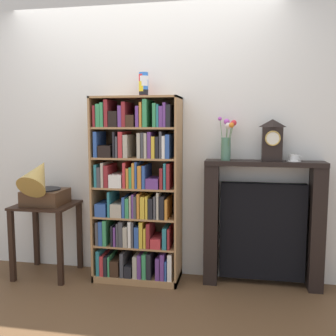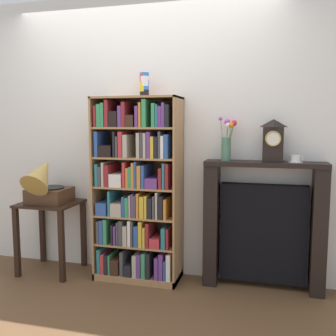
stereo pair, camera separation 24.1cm
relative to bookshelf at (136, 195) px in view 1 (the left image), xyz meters
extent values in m
cube|color=brown|center=(0.00, -0.08, -0.79)|extent=(7.43, 6.40, 0.02)
cube|color=silver|center=(0.13, 0.23, 0.52)|extent=(4.43, 0.08, 2.60)
cube|color=#A87A4C|center=(-0.37, 0.01, 0.04)|extent=(0.02, 0.36, 1.66)
cube|color=#A87A4C|center=(0.38, 0.01, 0.04)|extent=(0.02, 0.36, 1.66)
cube|color=brown|center=(0.00, 0.19, 0.04)|extent=(0.77, 0.01, 1.66)
cube|color=#A87A4C|center=(0.00, 0.01, 0.86)|extent=(0.77, 0.36, 0.02)
cube|color=#A87A4C|center=(0.00, 0.01, -0.75)|extent=(0.77, 0.36, 0.06)
cube|color=teal|center=(-0.33, -0.02, -0.61)|extent=(0.03, 0.27, 0.23)
cube|color=#C63338|center=(-0.29, -0.03, -0.63)|extent=(0.03, 0.24, 0.18)
cube|color=black|center=(-0.26, -0.01, -0.64)|extent=(0.03, 0.29, 0.18)
cube|color=#388E56|center=(-0.22, -0.04, -0.63)|extent=(0.02, 0.24, 0.18)
cube|color=#382316|center=(-0.17, -0.02, -0.65)|extent=(0.08, 0.27, 0.14)
cube|color=#424247|center=(-0.10, 0.00, -0.61)|extent=(0.03, 0.31, 0.22)
cube|color=black|center=(-0.05, -0.01, -0.67)|extent=(0.07, 0.28, 0.11)
cube|color=#B2A893|center=(0.02, -0.04, -0.62)|extent=(0.04, 0.24, 0.20)
cube|color=#663884|center=(0.06, -0.01, -0.62)|extent=(0.03, 0.30, 0.21)
cube|color=#388E56|center=(0.10, -0.02, -0.61)|extent=(0.04, 0.28, 0.22)
cube|color=black|center=(0.14, -0.04, -0.61)|extent=(0.04, 0.24, 0.23)
cube|color=#663884|center=(0.22, 0.00, -0.63)|extent=(0.03, 0.31, 0.19)
cube|color=#663884|center=(0.26, -0.02, -0.61)|extent=(0.04, 0.26, 0.23)
cube|color=#2D519E|center=(0.29, 0.00, -0.64)|extent=(0.02, 0.31, 0.17)
cube|color=white|center=(0.33, -0.02, -0.61)|extent=(0.04, 0.27, 0.23)
cube|color=#A87A4C|center=(0.00, 0.01, -0.45)|extent=(0.73, 0.34, 0.02)
cube|color=#424247|center=(-0.33, -0.02, -0.34)|extent=(0.03, 0.27, 0.21)
cube|color=#2D519E|center=(-0.29, -0.03, -0.33)|extent=(0.04, 0.26, 0.22)
cube|color=#388E56|center=(-0.26, -0.02, -0.33)|extent=(0.03, 0.27, 0.23)
cube|color=black|center=(-0.19, -0.02, -0.35)|extent=(0.02, 0.28, 0.18)
cube|color=#663884|center=(-0.17, -0.02, -0.36)|extent=(0.02, 0.26, 0.17)
cube|color=#424247|center=(-0.14, 0.00, -0.34)|extent=(0.02, 0.30, 0.21)
cube|color=#424247|center=(-0.11, -0.03, -0.33)|extent=(0.04, 0.25, 0.22)
cube|color=#B2A893|center=(-0.07, -0.01, -0.35)|extent=(0.04, 0.29, 0.18)
cube|color=white|center=(-0.03, -0.03, -0.33)|extent=(0.03, 0.25, 0.23)
cube|color=#424247|center=(0.00, -0.02, -0.33)|extent=(0.02, 0.28, 0.23)
cube|color=#2D519E|center=(0.04, -0.01, -0.35)|extent=(0.04, 0.29, 0.19)
cube|color=gold|center=(0.07, -0.02, -0.33)|extent=(0.03, 0.27, 0.23)
cube|color=gold|center=(0.11, -0.01, -0.35)|extent=(0.02, 0.28, 0.18)
cube|color=maroon|center=(0.14, -0.03, -0.33)|extent=(0.03, 0.24, 0.22)
cube|color=#C63338|center=(0.20, -0.03, -0.40)|extent=(0.09, 0.25, 0.09)
cube|color=teal|center=(0.28, -0.03, -0.35)|extent=(0.04, 0.25, 0.18)
cube|color=maroon|center=(0.32, -0.01, -0.35)|extent=(0.02, 0.28, 0.18)
cube|color=#A87A4C|center=(0.00, 0.01, -0.19)|extent=(0.73, 0.34, 0.02)
cube|color=#2D519E|center=(-0.29, -0.04, -0.12)|extent=(0.10, 0.24, 0.11)
cube|color=teal|center=(-0.21, -0.01, -0.07)|extent=(0.02, 0.29, 0.22)
cube|color=#B2A893|center=(-0.15, -0.03, -0.12)|extent=(0.10, 0.25, 0.12)
cube|color=#2D519E|center=(-0.08, -0.01, -0.09)|extent=(0.02, 0.28, 0.18)
cube|color=#388E56|center=(-0.05, -0.03, -0.09)|extent=(0.03, 0.25, 0.17)
cube|color=#B2A893|center=(-0.02, -0.04, -0.08)|extent=(0.02, 0.24, 0.20)
cube|color=#663884|center=(0.00, -0.01, -0.07)|extent=(0.02, 0.30, 0.21)
cube|color=#424247|center=(0.02, 0.00, -0.08)|extent=(0.02, 0.31, 0.19)
cube|color=orange|center=(0.05, -0.02, -0.07)|extent=(0.02, 0.28, 0.21)
cube|color=gold|center=(0.09, -0.04, -0.08)|extent=(0.04, 0.24, 0.19)
cube|color=gold|center=(0.13, -0.03, -0.08)|extent=(0.02, 0.25, 0.20)
cube|color=black|center=(0.16, -0.02, -0.09)|extent=(0.04, 0.27, 0.18)
cube|color=#424247|center=(0.20, -0.03, -0.08)|extent=(0.02, 0.26, 0.20)
cube|color=#B2A893|center=(0.22, -0.02, -0.06)|extent=(0.02, 0.26, 0.23)
cube|color=black|center=(0.26, 0.00, -0.08)|extent=(0.04, 0.31, 0.20)
cube|color=orange|center=(0.30, -0.02, -0.09)|extent=(0.02, 0.27, 0.18)
cube|color=#A87A4C|center=(0.00, 0.01, 0.07)|extent=(0.73, 0.34, 0.02)
cube|color=teal|center=(-0.33, -0.03, 0.18)|extent=(0.02, 0.26, 0.20)
cube|color=#424247|center=(-0.30, -0.02, 0.17)|extent=(0.03, 0.27, 0.18)
cube|color=#B2A893|center=(-0.27, -0.01, 0.19)|extent=(0.02, 0.28, 0.22)
cube|color=maroon|center=(-0.23, -0.02, 0.18)|extent=(0.04, 0.27, 0.19)
cube|color=white|center=(-0.15, -0.02, 0.14)|extent=(0.11, 0.27, 0.12)
cube|color=#C63338|center=(-0.07, -0.04, 0.19)|extent=(0.02, 0.24, 0.22)
cube|color=orange|center=(-0.04, -0.01, 0.17)|extent=(0.02, 0.30, 0.17)
cube|color=#388E56|center=(-0.01, -0.04, 0.18)|extent=(0.02, 0.24, 0.18)
cube|color=orange|center=(0.01, -0.02, 0.19)|extent=(0.02, 0.28, 0.22)
cube|color=#2D519E|center=(0.04, -0.03, 0.20)|extent=(0.02, 0.26, 0.23)
cube|color=orange|center=(0.07, -0.03, 0.18)|extent=(0.03, 0.26, 0.20)
cube|color=#2D519E|center=(0.10, -0.02, 0.18)|extent=(0.03, 0.27, 0.20)
cube|color=#663884|center=(0.18, -0.05, 0.13)|extent=(0.11, 0.21, 0.09)
cube|color=maroon|center=(0.26, -0.03, 0.17)|extent=(0.03, 0.25, 0.18)
cube|color=teal|center=(0.29, -0.02, 0.19)|extent=(0.02, 0.27, 0.22)
cube|color=maroon|center=(0.32, -0.02, 0.19)|extent=(0.03, 0.28, 0.22)
cube|color=#A87A4C|center=(0.00, 0.01, 0.34)|extent=(0.73, 0.34, 0.02)
cube|color=#2D519E|center=(-0.32, -0.03, 0.46)|extent=(0.03, 0.24, 0.22)
cube|color=black|center=(-0.24, -0.03, 0.40)|extent=(0.12, 0.25, 0.10)
cube|color=black|center=(-0.16, -0.01, 0.46)|extent=(0.02, 0.29, 0.22)
cube|color=#424247|center=(-0.13, -0.03, 0.44)|extent=(0.02, 0.25, 0.18)
cube|color=#C63338|center=(-0.10, -0.01, 0.46)|extent=(0.04, 0.29, 0.22)
cube|color=#B2A893|center=(-0.06, -0.01, 0.45)|extent=(0.04, 0.29, 0.20)
cube|color=#B2A893|center=(0.06, -0.02, 0.45)|extent=(0.03, 0.28, 0.21)
cube|color=#424247|center=(0.09, -0.02, 0.46)|extent=(0.02, 0.28, 0.22)
cube|color=#B2A893|center=(0.12, -0.01, 0.45)|extent=(0.02, 0.30, 0.21)
cube|color=#663884|center=(0.15, -0.01, 0.46)|extent=(0.03, 0.29, 0.22)
cube|color=gold|center=(0.19, -0.02, 0.44)|extent=(0.03, 0.26, 0.18)
cube|color=black|center=(0.22, -0.01, 0.44)|extent=(0.03, 0.29, 0.18)
cube|color=#424247|center=(0.25, -0.03, 0.46)|extent=(0.02, 0.24, 0.23)
cube|color=white|center=(0.28, -0.04, 0.44)|extent=(0.03, 0.24, 0.19)
cube|color=#2D519E|center=(0.31, -0.01, 0.45)|extent=(0.03, 0.29, 0.20)
cube|color=#A87A4C|center=(0.00, 0.01, 0.60)|extent=(0.73, 0.34, 0.02)
cube|color=maroon|center=(-0.33, -0.02, 0.70)|extent=(0.02, 0.28, 0.18)
cube|color=#388E56|center=(-0.30, -0.03, 0.71)|extent=(0.04, 0.26, 0.20)
cube|color=#388E56|center=(-0.26, -0.03, 0.71)|extent=(0.03, 0.26, 0.21)
cube|color=maroon|center=(-0.22, -0.02, 0.73)|extent=(0.03, 0.28, 0.23)
cube|color=black|center=(-0.16, -0.02, 0.68)|extent=(0.08, 0.28, 0.14)
cube|color=#663884|center=(-0.10, 0.00, 0.70)|extent=(0.03, 0.31, 0.18)
cube|color=maroon|center=(-0.07, -0.01, 0.72)|extent=(0.03, 0.30, 0.21)
cube|color=#382316|center=(-0.01, -0.04, 0.66)|extent=(0.07, 0.22, 0.10)
cube|color=#663884|center=(0.05, -0.01, 0.70)|extent=(0.03, 0.30, 0.18)
cube|color=orange|center=(0.08, -0.02, 0.71)|extent=(0.02, 0.27, 0.21)
cube|color=#388E56|center=(0.12, -0.01, 0.73)|extent=(0.04, 0.30, 0.23)
cube|color=#388E56|center=(0.20, -0.04, 0.71)|extent=(0.03, 0.24, 0.20)
cube|color=teal|center=(0.23, -0.02, 0.70)|extent=(0.02, 0.26, 0.19)
cube|color=#663884|center=(0.25, -0.02, 0.70)|extent=(0.03, 0.28, 0.17)
cube|color=#663884|center=(0.28, -0.03, 0.71)|extent=(0.02, 0.26, 0.20)
cube|color=black|center=(0.32, -0.03, 0.70)|extent=(0.04, 0.24, 0.19)
cylinder|color=red|center=(0.06, 0.05, 0.92)|extent=(0.08, 0.08, 0.09)
cylinder|color=black|center=(0.06, 0.05, 0.93)|extent=(0.08, 0.08, 0.09)
cylinder|color=black|center=(0.06, 0.05, 0.95)|extent=(0.08, 0.08, 0.09)
cylinder|color=yellow|center=(0.06, 0.05, 0.96)|extent=(0.08, 0.08, 0.09)
cylinder|color=blue|center=(0.06, 0.05, 0.98)|extent=(0.08, 0.08, 0.09)
cylinder|color=red|center=(0.06, 0.05, 1.00)|extent=(0.08, 0.08, 0.09)
cylinder|color=white|center=(0.06, 0.05, 1.01)|extent=(0.08, 0.08, 0.09)
cylinder|color=red|center=(0.06, 0.05, 1.03)|extent=(0.08, 0.08, 0.09)
cylinder|color=blue|center=(0.06, 0.05, 1.04)|extent=(0.08, 0.08, 0.09)
cube|color=black|center=(-0.86, -0.05, -0.12)|extent=(0.53, 0.48, 0.02)
cube|color=black|center=(-1.09, -0.26, -0.46)|extent=(0.04, 0.04, 0.66)
cube|color=black|center=(-0.63, -0.26, -0.46)|extent=(0.04, 0.04, 0.66)
cube|color=black|center=(-1.09, 0.16, -0.46)|extent=(0.04, 0.04, 0.66)
cube|color=black|center=(-0.63, 0.16, -0.46)|extent=(0.04, 0.04, 0.66)
cube|color=#472D1C|center=(-0.86, -0.05, -0.04)|extent=(0.36, 0.33, 0.13)
cylinder|color=black|center=(-0.86, -0.05, 0.04)|extent=(0.28, 0.28, 0.01)
cylinder|color=#B79347|center=(-0.86, -0.10, 0.06)|extent=(0.03, 0.03, 0.06)
cone|color=#B79347|center=(-0.86, -0.17, 0.19)|extent=(0.26, 0.41, 0.40)
cube|color=black|center=(1.12, 0.08, 0.30)|extent=(1.01, 0.23, 0.04)
cube|color=black|center=(0.67, 0.08, -0.25)|extent=(0.12, 0.21, 1.07)
cube|color=black|center=(1.56, 0.08, -0.25)|extent=(0.12, 0.21, 1.07)
cube|color=black|center=(1.12, 0.11, -0.30)|extent=(0.73, 0.12, 0.85)
cube|color=black|center=(1.17, 0.08, 0.47)|extent=(0.17, 0.12, 0.29)
pyramid|color=black|center=(1.17, 0.08, 0.64)|extent=(0.17, 0.12, 0.07)
cylinder|color=silver|center=(1.17, 0.01, 0.52)|extent=(0.12, 0.01, 0.12)
torus|color=#B79347|center=(1.17, 0.01, 0.52)|extent=(0.13, 0.01, 0.13)
cylinder|color=#4C7A60|center=(0.79, 0.08, 0.42)|extent=(0.08, 0.08, 0.20)
cylinder|color=#4C753D|center=(0.81, 0.11, 0.49)|extent=(0.07, 0.06, 0.30)
sphere|color=#EA4275|center=(0.84, 0.14, 0.64)|extent=(0.05, 0.05, 0.05)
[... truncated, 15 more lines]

